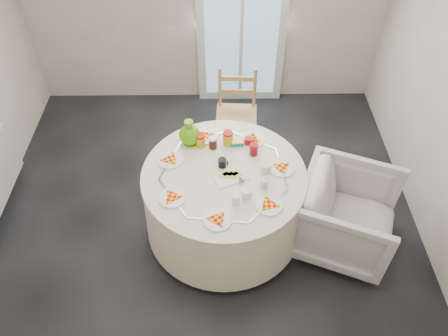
{
  "coord_description": "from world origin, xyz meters",
  "views": [
    {
      "loc": [
        0.15,
        -2.51,
        3.35
      ],
      "look_at": [
        0.18,
        -0.06,
        0.8
      ],
      "focal_mm": 35.0,
      "sensor_mm": 36.0,
      "label": 1
    }
  ],
  "objects_px": {
    "armchair": "(347,214)",
    "green_pitcher": "(189,131)",
    "table": "(224,201)",
    "wooden_chair": "(236,115)"
  },
  "relations": [
    {
      "from": "wooden_chair",
      "to": "armchair",
      "type": "bearing_deg",
      "value": -50.29
    },
    {
      "from": "table",
      "to": "green_pitcher",
      "type": "bearing_deg",
      "value": 127.9
    },
    {
      "from": "table",
      "to": "green_pitcher",
      "type": "xyz_separation_m",
      "value": [
        -0.29,
        0.38,
        0.49
      ]
    },
    {
      "from": "armchair",
      "to": "green_pitcher",
      "type": "relative_size",
      "value": 3.41
    },
    {
      "from": "wooden_chair",
      "to": "armchair",
      "type": "xyz_separation_m",
      "value": [
        0.91,
        -1.25,
        -0.08
      ]
    },
    {
      "from": "table",
      "to": "green_pitcher",
      "type": "relative_size",
      "value": 5.85
    },
    {
      "from": "green_pitcher",
      "to": "wooden_chair",
      "type": "bearing_deg",
      "value": 77.22
    },
    {
      "from": "green_pitcher",
      "to": "armchair",
      "type": "bearing_deg",
      "value": -2.98
    },
    {
      "from": "wooden_chair",
      "to": "armchair",
      "type": "distance_m",
      "value": 1.55
    },
    {
      "from": "wooden_chair",
      "to": "armchair",
      "type": "height_order",
      "value": "wooden_chair"
    }
  ]
}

